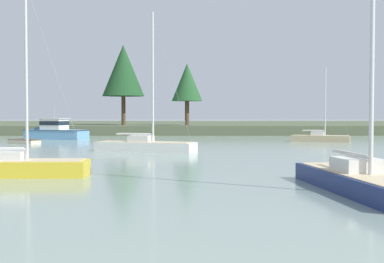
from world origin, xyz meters
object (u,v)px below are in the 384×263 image
sailboat_navy (362,185)px  sailboat_sand (320,140)px  cruiser_skyblue (51,134)px  sailboat_yellow (16,172)px  dinghy_cream (25,142)px  sailboat_white (145,149)px

sailboat_navy → sailboat_sand: (8.12, 38.64, -0.08)m
sailboat_navy → cruiser_skyblue: 52.40m
sailboat_yellow → cruiser_skyblue: sailboat_yellow is taller
cruiser_skyblue → sailboat_yellow: bearing=-77.7°
dinghy_cream → sailboat_white: (14.50, -12.05, 0.11)m
sailboat_yellow → sailboat_navy: size_ratio=0.76×
sailboat_yellow → sailboat_sand: sailboat_yellow is taller
cruiser_skyblue → sailboat_white: bearing=-57.3°
sailboat_yellow → sailboat_navy: 17.83m
sailboat_sand → cruiser_skyblue: (-33.73, 7.07, 0.40)m
dinghy_cream → sailboat_white: 18.86m
dinghy_cream → sailboat_navy: 43.91m
sailboat_navy → cruiser_skyblue: bearing=119.3°
dinghy_cream → cruiser_skyblue: 10.20m
sailboat_yellow → sailboat_white: bearing=72.6°
sailboat_navy → cruiser_skyblue: (-25.62, 45.71, 0.32)m
sailboat_white → sailboat_yellow: bearing=-107.4°
dinghy_cream → cruiser_skyblue: bearing=88.8°
sailboat_sand → sailboat_white: bearing=-142.0°
dinghy_cream → sailboat_navy: sailboat_navy is taller
sailboat_white → cruiser_skyblue: (-14.30, 22.24, 0.35)m
sailboat_yellow → sailboat_white: 18.58m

